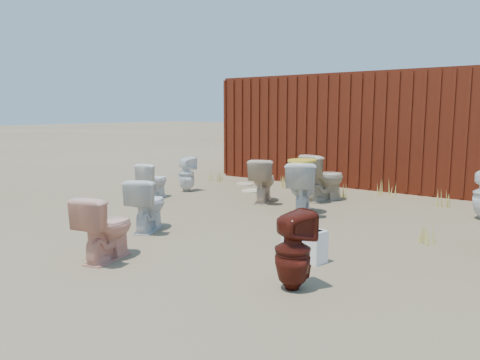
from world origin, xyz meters
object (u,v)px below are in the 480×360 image
Objects in this scene: toilet_back_beige_left at (263,180)px; loose_tank at (304,244)px; toilet_front_c at (147,204)px; toilet_back_a at (186,174)px; shipping_container at (360,129)px; toilet_front_pink at (106,227)px; toilet_back_beige_right at (324,178)px; toilet_front_a at (153,181)px; toilet_back_yellowlid at (302,188)px; toilet_front_maroon at (293,250)px.

toilet_back_beige_left is 1.56× the size of loose_tank.
toilet_front_c reaches higher than toilet_back_a.
toilet_back_a is 4.74m from loose_tank.
toilet_front_c is at bearing 62.12° from toilet_back_beige_left.
shipping_container is 6.19m from toilet_front_c.
toilet_back_a is 1.86m from toilet_back_beige_left.
toilet_back_beige_left is at bearing -95.08° from shipping_container.
loose_tank is at bearing -157.77° from toilet_front_pink.
toilet_back_beige_left reaches higher than toilet_front_c.
toilet_back_a is at bearing 34.87° from toilet_back_beige_right.
toilet_back_yellowlid reaches higher than toilet_front_a.
toilet_back_beige_left is at bearing 61.99° from toilet_back_beige_right.
toilet_back_beige_left reaches higher than toilet_front_pink.
toilet_back_beige_left is at bearing -118.23° from toilet_front_c.
toilet_front_a is 2.41m from toilet_front_c.
toilet_front_c is 1.43× the size of loose_tank.
toilet_front_pink is 0.85× the size of toilet_back_beige_right.
toilet_front_c is 3.49m from toilet_back_beige_right.
toilet_back_yellowlid is (0.55, 3.30, 0.06)m from toilet_front_pink.
toilet_back_a is (-1.74, 2.61, -0.01)m from toilet_front_c.
toilet_back_beige_right is (0.93, 3.36, 0.06)m from toilet_front_c.
toilet_back_beige_right reaches higher than toilet_back_beige_left.
toilet_back_beige_right is at bearing -162.57° from toilet_back_beige_left.
toilet_front_c is 2.60m from toilet_back_beige_left.
toilet_front_a is at bearing 51.37° from toilet_back_beige_right.
loose_tank is (1.38, -3.19, -0.25)m from toilet_back_beige_right.
toilet_front_pink is 4.50m from toilet_back_beige_right.
toilet_front_maroon is 1.45× the size of loose_tank.
shipping_container reaches higher than toilet_back_yellowlid.
toilet_back_yellowlid is at bearing 119.40° from toilet_back_beige_right.
toilet_front_a is 0.92m from toilet_back_a.
toilet_back_beige_left is at bearing -163.96° from toilet_front_a.
toilet_front_a is 1.32× the size of loose_tank.
toilet_front_maroon is 0.86× the size of toilet_back_beige_right.
toilet_back_beige_right is at bearing -109.10° from toilet_front_pink.
toilet_front_pink is (0.17, -7.25, -0.84)m from shipping_container.
toilet_back_a is 2.92m from toilet_back_yellowlid.
shipping_container reaches higher than toilet_back_a.
toilet_front_pink reaches higher than toilet_front_a.
toilet_front_pink is 1.28m from toilet_front_c.
toilet_front_pink is 4.41m from toilet_back_a.
toilet_front_maroon reaches higher than toilet_back_a.
loose_tank is at bearing 158.50° from toilet_back_a.
toilet_back_a is 0.84× the size of toilet_back_beige_right.
toilet_back_yellowlid is (2.86, 0.47, 0.09)m from toilet_front_a.
toilet_back_beige_right reaches higher than toilet_back_yellowlid.
toilet_front_pink is 3.76m from toilet_back_beige_left.
shipping_container is 7.71× the size of toilet_back_beige_left.
toilet_back_a is at bearing -12.21° from toilet_front_maroon.
toilet_back_beige_right reaches higher than toilet_front_a.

